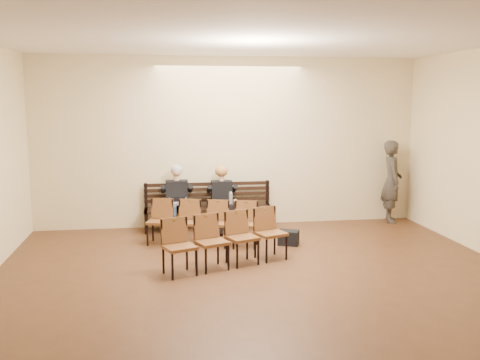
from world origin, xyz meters
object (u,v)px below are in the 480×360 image
at_px(seated_man, 177,200).
at_px(passerby, 392,175).
at_px(bag, 289,238).
at_px(chair_row_front, 202,223).
at_px(bench, 209,218).
at_px(chair_row_back, 227,240).
at_px(water_bottle, 231,204).
at_px(seated_woman, 222,201).
at_px(laptop, 178,205).

xyz_separation_m(seated_man, passerby, (4.61, 0.22, 0.36)).
relative_size(seated_man, bag, 3.62).
bearing_deg(seated_man, chair_row_front, -69.66).
height_order(bench, chair_row_back, chair_row_back).
bearing_deg(chair_row_front, water_bottle, 70.25).
xyz_separation_m(seated_woman, water_bottle, (0.15, -0.21, -0.03)).
xyz_separation_m(chair_row_front, chair_row_back, (0.30, -1.29, 0.02)).
bearing_deg(chair_row_front, chair_row_back, -60.58).
relative_size(bench, chair_row_front, 1.30).
bearing_deg(seated_man, bag, -33.29).
bearing_deg(bench, seated_man, -169.39).
xyz_separation_m(laptop, chair_row_back, (0.69, -2.22, -0.14)).
height_order(laptop, passerby, passerby).
bearing_deg(seated_woman, seated_man, 180.00).
bearing_deg(bag, seated_man, 146.71).
height_order(bench, bag, bench).
bearing_deg(chair_row_back, laptop, 85.93).
bearing_deg(chair_row_back, bag, 19.60).
bearing_deg(seated_woman, bag, -50.59).
distance_m(passerby, chair_row_front, 4.45).
xyz_separation_m(bench, seated_woman, (0.27, -0.12, 0.38)).
bearing_deg(water_bottle, seated_woman, 124.62).
xyz_separation_m(seated_man, laptop, (0.01, -0.16, -0.08)).
relative_size(bench, bag, 7.19).
distance_m(bag, chair_row_back, 1.70).
relative_size(bag, chair_row_front, 0.18).
height_order(seated_woman, bag, seated_woman).
relative_size(seated_woman, laptop, 3.60).
relative_size(water_bottle, chair_row_back, 0.12).
relative_size(seated_woman, passerby, 0.59).
relative_size(laptop, chair_row_back, 0.16).
distance_m(seated_woman, chair_row_front, 1.22).
distance_m(seated_man, bag, 2.41).
bearing_deg(chair_row_back, seated_woman, 63.86).
relative_size(seated_man, passerby, 0.64).
bearing_deg(chair_row_back, chair_row_front, 81.69).
bearing_deg(bag, bench, 133.23).
bearing_deg(chair_row_front, passerby, 33.82).
bearing_deg(water_bottle, laptop, 177.31).
height_order(seated_woman, passerby, passerby).
height_order(seated_man, seated_woman, seated_man).
xyz_separation_m(passerby, chair_row_back, (-3.91, -2.61, -0.59)).
height_order(seated_man, bag, seated_man).
relative_size(seated_woman, chair_row_back, 0.58).
relative_size(bag, passerby, 0.18).
height_order(water_bottle, bag, water_bottle).
bearing_deg(seated_man, passerby, 2.73).
xyz_separation_m(water_bottle, passerby, (3.56, 0.43, 0.44)).
bearing_deg(laptop, seated_woman, 18.29).
height_order(passerby, chair_row_front, passerby).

